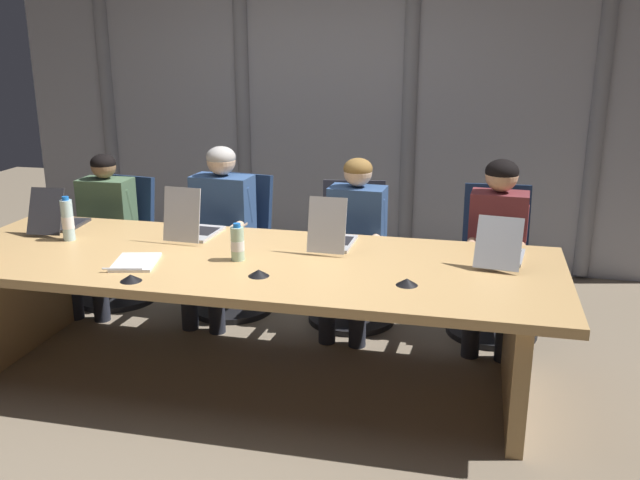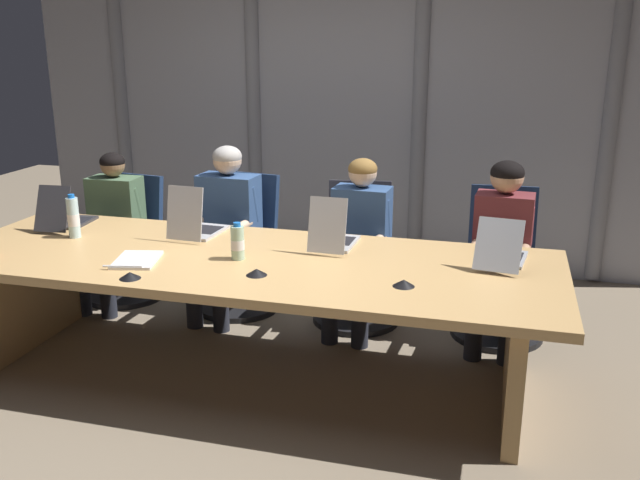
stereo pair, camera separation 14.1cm
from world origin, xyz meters
TOP-DOWN VIEW (x-y plane):
  - ground_plane at (0.00, 0.00)m, footprint 11.04×11.04m
  - conference_table at (0.00, 0.00)m, footprint 3.46×1.20m
  - curtain_backdrop at (-0.00, 2.27)m, footprint 5.52×0.17m
  - laptop_left_end at (-1.34, 0.30)m, footprint 0.25×0.45m
  - laptop_left_mid at (-0.44, 0.32)m, footprint 0.25×0.42m
  - laptop_center at (0.43, 0.30)m, footprint 0.22×0.41m
  - laptop_right_mid at (1.38, 0.27)m, footprint 0.29×0.46m
  - office_chair_left_end at (-1.35, 1.00)m, footprint 0.60×0.60m
  - office_chair_left_mid at (-0.43, 1.00)m, footprint 0.60×0.61m
  - office_chair_center at (0.43, 1.00)m, footprint 0.60×0.61m
  - office_chair_right_mid at (1.38, 1.00)m, footprint 0.60×0.60m
  - person_left_end at (-1.36, 0.83)m, footprint 0.38×0.55m
  - person_left_mid at (-0.48, 0.85)m, footprint 0.44×0.56m
  - person_center at (0.46, 0.84)m, footprint 0.40×0.56m
  - person_right_mid at (1.37, 0.84)m, footprint 0.39×0.56m
  - water_bottle_primary at (-1.14, 0.10)m, footprint 0.07×0.07m
  - water_bottle_secondary at (-0.02, -0.04)m, footprint 0.07×0.07m
  - conference_mic_left_side at (-0.44, -0.48)m, footprint 0.11×0.11m
  - conference_mic_middle at (0.92, -0.23)m, footprint 0.11×0.11m
  - conference_mic_right_side at (0.17, -0.27)m, footprint 0.11×0.11m
  - spiral_notepad at (-0.54, -0.23)m, footprint 0.28×0.35m

SIDE VIEW (x-z plane):
  - ground_plane at x=0.00m, z-range 0.00..0.00m
  - office_chair_left_end at x=-1.35m, z-range -0.11..0.79m
  - office_chair_center at x=0.43m, z-range -0.12..0.82m
  - office_chair_left_mid at x=-0.43m, z-range -0.13..0.83m
  - office_chair_right_mid at x=1.38m, z-range -0.13..0.83m
  - conference_table at x=0.00m, z-range 0.21..0.94m
  - person_left_end at x=-1.36m, z-range 0.07..1.17m
  - person_center at x=0.46m, z-range 0.07..1.22m
  - person_right_mid at x=1.37m, z-range 0.08..1.25m
  - person_left_mid at x=-0.48m, z-range 0.08..1.27m
  - spiral_notepad at x=-0.54m, z-range 0.72..0.75m
  - conference_mic_left_side at x=-0.44m, z-range 0.72..0.76m
  - conference_mic_middle at x=0.92m, z-range 0.72..0.76m
  - conference_mic_right_side at x=0.17m, z-range 0.72..0.76m
  - laptop_right_mid at x=1.38m, z-range 0.64..0.91m
  - laptop_left_end at x=-1.34m, z-range 0.64..0.92m
  - laptop_center at x=0.43m, z-range 0.62..0.95m
  - laptop_left_mid at x=-0.44m, z-range 0.62..0.95m
  - water_bottle_secondary at x=-0.02m, z-range 0.71..0.92m
  - water_bottle_primary at x=-1.14m, z-range 0.71..0.98m
  - curtain_backdrop at x=0.00m, z-range 0.00..3.08m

